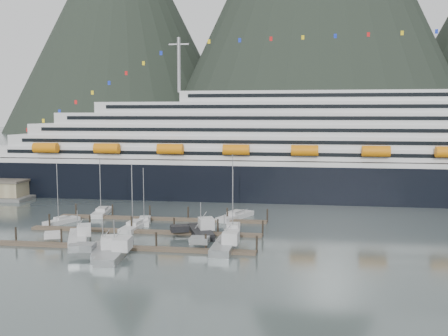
{
  "coord_description": "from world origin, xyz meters",
  "views": [
    {
      "loc": [
        26.87,
        -97.54,
        24.01
      ],
      "look_at": [
        8.5,
        22.0,
        11.45
      ],
      "focal_mm": 42.0,
      "sensor_mm": 36.0,
      "label": 1
    }
  ],
  "objects_px": {
    "cruise_ship": "(315,155)",
    "sailboat_f": "(144,221)",
    "trawler_c": "(114,251)",
    "trawler_d": "(224,245)",
    "sailboat_a": "(62,221)",
    "trawler_e": "(200,231)",
    "sailboat_g": "(235,217)",
    "trawler_a": "(77,237)",
    "trawler_b": "(102,250)",
    "sailboat_b": "(135,227)",
    "sailboat_h": "(233,230)",
    "sailboat_e": "(102,213)"
  },
  "relations": [
    {
      "from": "cruise_ship",
      "to": "trawler_c",
      "type": "height_order",
      "value": "cruise_ship"
    },
    {
      "from": "trawler_e",
      "to": "trawler_d",
      "type": "bearing_deg",
      "value": -168.91
    },
    {
      "from": "trawler_c",
      "to": "sailboat_a",
      "type": "bearing_deg",
      "value": 35.47
    },
    {
      "from": "trawler_d",
      "to": "trawler_b",
      "type": "bearing_deg",
      "value": 110.11
    },
    {
      "from": "trawler_a",
      "to": "trawler_b",
      "type": "bearing_deg",
      "value": -159.17
    },
    {
      "from": "sailboat_h",
      "to": "trawler_d",
      "type": "relative_size",
      "value": 1.14
    },
    {
      "from": "sailboat_a",
      "to": "trawler_e",
      "type": "bearing_deg",
      "value": -78.1
    },
    {
      "from": "trawler_e",
      "to": "sailboat_a",
      "type": "bearing_deg",
      "value": 57.74
    },
    {
      "from": "trawler_d",
      "to": "sailboat_a",
      "type": "bearing_deg",
      "value": 67.3
    },
    {
      "from": "sailboat_g",
      "to": "trawler_a",
      "type": "distance_m",
      "value": 37.16
    },
    {
      "from": "sailboat_b",
      "to": "sailboat_g",
      "type": "height_order",
      "value": "sailboat_g"
    },
    {
      "from": "sailboat_e",
      "to": "trawler_e",
      "type": "xyz_separation_m",
      "value": [
        27.47,
        -17.67,
        0.49
      ]
    },
    {
      "from": "sailboat_h",
      "to": "trawler_e",
      "type": "relative_size",
      "value": 1.15
    },
    {
      "from": "sailboat_h",
      "to": "trawler_b",
      "type": "xyz_separation_m",
      "value": [
        -19.49,
        -21.19,
        0.45
      ]
    },
    {
      "from": "trawler_c",
      "to": "trawler_e",
      "type": "bearing_deg",
      "value": -39.02
    },
    {
      "from": "cruise_ship",
      "to": "sailboat_a",
      "type": "relative_size",
      "value": 15.14
    },
    {
      "from": "trawler_a",
      "to": "trawler_b",
      "type": "height_order",
      "value": "trawler_b"
    },
    {
      "from": "trawler_a",
      "to": "trawler_b",
      "type": "xyz_separation_m",
      "value": [
        8.67,
        -9.07,
        0.04
      ]
    },
    {
      "from": "sailboat_b",
      "to": "trawler_d",
      "type": "xyz_separation_m",
      "value": [
        21.02,
        -14.0,
        0.46
      ]
    },
    {
      "from": "trawler_a",
      "to": "trawler_e",
      "type": "relative_size",
      "value": 1.03
    },
    {
      "from": "trawler_c",
      "to": "trawler_d",
      "type": "xyz_separation_m",
      "value": [
        17.66,
        7.18,
        0.01
      ]
    },
    {
      "from": "sailboat_g",
      "to": "trawler_e",
      "type": "height_order",
      "value": "sailboat_g"
    },
    {
      "from": "sailboat_b",
      "to": "sailboat_e",
      "type": "bearing_deg",
      "value": 46.25
    },
    {
      "from": "trawler_a",
      "to": "trawler_b",
      "type": "relative_size",
      "value": 1.08
    },
    {
      "from": "sailboat_f",
      "to": "sailboat_h",
      "type": "relative_size",
      "value": 0.95
    },
    {
      "from": "sailboat_g",
      "to": "trawler_c",
      "type": "distance_m",
      "value": 38.54
    },
    {
      "from": "sailboat_b",
      "to": "sailboat_h",
      "type": "bearing_deg",
      "value": -85.6
    },
    {
      "from": "sailboat_h",
      "to": "trawler_a",
      "type": "xyz_separation_m",
      "value": [
        -28.15,
        -12.12,
        0.41
      ]
    },
    {
      "from": "trawler_a",
      "to": "trawler_c",
      "type": "relative_size",
      "value": 0.87
    },
    {
      "from": "sailboat_a",
      "to": "trawler_e",
      "type": "xyz_separation_m",
      "value": [
        32.42,
        -6.7,
        0.5
      ]
    },
    {
      "from": "sailboat_h",
      "to": "trawler_e",
      "type": "height_order",
      "value": "sailboat_h"
    },
    {
      "from": "sailboat_a",
      "to": "sailboat_g",
      "type": "distance_m",
      "value": 38.72
    },
    {
      "from": "sailboat_g",
      "to": "trawler_b",
      "type": "xyz_separation_m",
      "value": [
        -18.2,
        -34.73,
        0.44
      ]
    },
    {
      "from": "sailboat_b",
      "to": "sailboat_h",
      "type": "relative_size",
      "value": 1.06
    },
    {
      "from": "trawler_b",
      "to": "cruise_ship",
      "type": "bearing_deg",
      "value": -46.31
    },
    {
      "from": "sailboat_e",
      "to": "sailboat_a",
      "type": "bearing_deg",
      "value": 147.27
    },
    {
      "from": "sailboat_e",
      "to": "sailboat_h",
      "type": "xyz_separation_m",
      "value": [
        33.47,
        -13.54,
        0.0
      ]
    },
    {
      "from": "cruise_ship",
      "to": "trawler_a",
      "type": "xyz_separation_m",
      "value": [
        -45.45,
        -60.61,
        -11.2
      ]
    },
    {
      "from": "cruise_ship",
      "to": "sailboat_a",
      "type": "distance_m",
      "value": 73.13
    },
    {
      "from": "sailboat_a",
      "to": "trawler_a",
      "type": "xyz_separation_m",
      "value": [
        10.26,
        -14.69,
        0.42
      ]
    },
    {
      "from": "sailboat_b",
      "to": "trawler_b",
      "type": "xyz_separation_m",
      "value": [
        1.26,
        -20.91,
        0.45
      ]
    },
    {
      "from": "sailboat_f",
      "to": "sailboat_g",
      "type": "bearing_deg",
      "value": -80.82
    },
    {
      "from": "cruise_ship",
      "to": "sailboat_f",
      "type": "height_order",
      "value": "cruise_ship"
    },
    {
      "from": "sailboat_b",
      "to": "sailboat_f",
      "type": "xyz_separation_m",
      "value": [
        0.33,
        5.64,
        -0.02
      ]
    },
    {
      "from": "trawler_e",
      "to": "trawler_a",
      "type": "bearing_deg",
      "value": 89.25
    },
    {
      "from": "trawler_c",
      "to": "trawler_e",
      "type": "relative_size",
      "value": 1.18
    },
    {
      "from": "sailboat_b",
      "to": "trawler_c",
      "type": "distance_m",
      "value": 21.45
    },
    {
      "from": "sailboat_h",
      "to": "trawler_d",
      "type": "distance_m",
      "value": 14.29
    },
    {
      "from": "sailboat_e",
      "to": "sailboat_g",
      "type": "height_order",
      "value": "sailboat_g"
    },
    {
      "from": "cruise_ship",
      "to": "trawler_b",
      "type": "bearing_deg",
      "value": -117.83
    }
  ]
}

